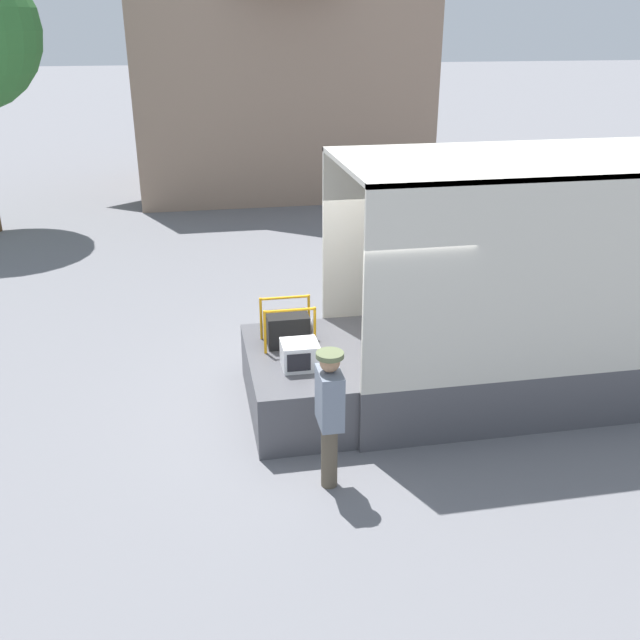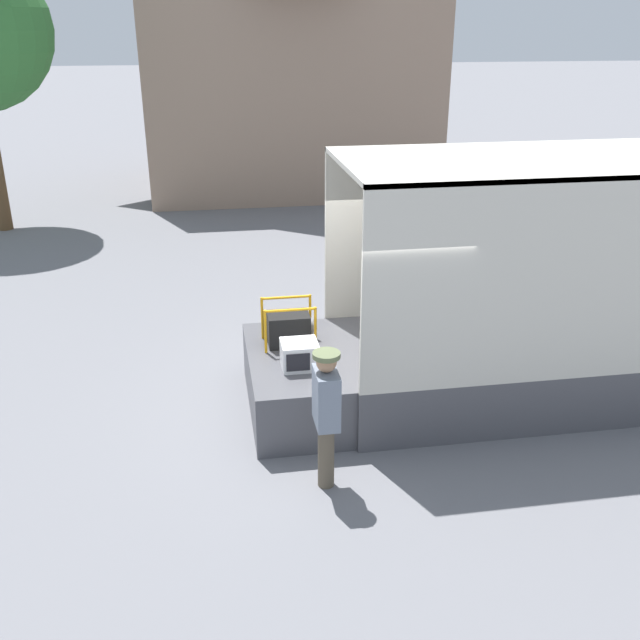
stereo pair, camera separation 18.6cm
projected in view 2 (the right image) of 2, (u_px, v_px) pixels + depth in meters
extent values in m
plane|color=slate|center=(339.00, 404.00, 9.53)|extent=(160.00, 160.00, 0.00)
cube|color=#4C4C51|center=(508.00, 365.00, 9.73)|extent=(4.70, 2.38, 0.78)
cube|color=beige|center=(487.00, 229.00, 10.16)|extent=(4.70, 0.06, 2.43)
cube|color=beige|center=(564.00, 284.00, 8.06)|extent=(4.70, 0.06, 2.43)
cube|color=beige|center=(532.00, 160.00, 8.65)|extent=(4.70, 2.38, 0.06)
cylinder|color=#3370B2|center=(482.00, 305.00, 10.28)|extent=(0.28, 0.28, 0.35)
cube|color=#2D7F33|center=(614.00, 320.00, 9.80)|extent=(0.44, 0.32, 0.32)
cube|color=#4C4C51|center=(295.00, 382.00, 9.29)|extent=(1.19, 2.26, 0.78)
cube|color=white|center=(299.00, 355.00, 8.77)|extent=(0.45, 0.41, 0.33)
cube|color=black|center=(298.00, 362.00, 8.57)|extent=(0.29, 0.01, 0.23)
cube|color=black|center=(288.00, 329.00, 9.38)|extent=(0.55, 0.39, 0.43)
cylinder|color=slate|center=(305.00, 326.00, 9.40)|extent=(0.20, 0.21, 0.21)
cylinder|color=orange|center=(265.00, 332.00, 9.09)|extent=(0.04, 0.04, 0.59)
cylinder|color=orange|center=(315.00, 328.00, 9.19)|extent=(0.04, 0.04, 0.59)
cylinder|color=orange|center=(262.00, 318.00, 9.50)|extent=(0.04, 0.04, 0.59)
cylinder|color=orange|center=(310.00, 315.00, 9.60)|extent=(0.04, 0.04, 0.59)
cylinder|color=orange|center=(290.00, 310.00, 9.03)|extent=(0.65, 0.04, 0.04)
cylinder|color=orange|center=(286.00, 297.00, 9.44)|extent=(0.65, 0.04, 0.04)
cylinder|color=brown|center=(326.00, 455.00, 7.73)|extent=(0.18, 0.18, 0.78)
cube|color=slate|center=(326.00, 398.00, 7.46)|extent=(0.24, 0.44, 0.62)
sphere|color=tan|center=(326.00, 362.00, 7.30)|extent=(0.22, 0.22, 0.22)
cylinder|color=#606B47|center=(326.00, 355.00, 7.26)|extent=(0.29, 0.29, 0.05)
cube|color=gray|center=(287.00, 90.00, 21.35)|extent=(8.09, 6.10, 5.62)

